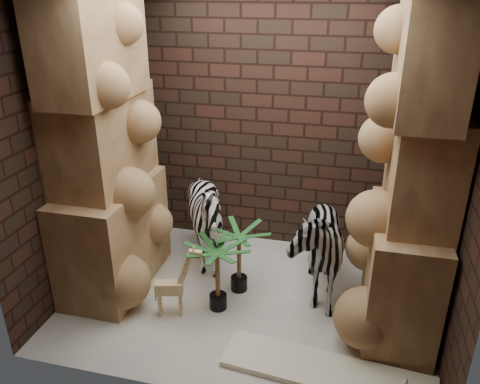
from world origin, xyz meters
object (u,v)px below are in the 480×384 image
(palm_back, at_px, (218,277))
(surfboard, at_px, (327,372))
(zebra_right, at_px, (313,235))
(giraffe_toy, at_px, (169,280))
(palm_front, at_px, (239,259))
(zebra_left, at_px, (207,225))

(palm_back, xyz_separation_m, surfboard, (1.10, -0.62, -0.33))
(zebra_right, xyz_separation_m, giraffe_toy, (-1.26, -0.71, -0.27))
(palm_front, height_order, palm_back, palm_front)
(zebra_right, bearing_deg, zebra_left, 161.73)
(giraffe_toy, distance_m, surfboard, 1.62)
(palm_back, height_order, surfboard, palm_back)
(giraffe_toy, xyz_separation_m, surfboard, (1.52, -0.42, -0.35))
(palm_front, bearing_deg, zebra_right, 13.13)
(zebra_right, distance_m, zebra_left, 1.16)
(palm_back, bearing_deg, surfboard, -29.41)
(zebra_left, xyz_separation_m, palm_front, (0.43, -0.32, -0.17))
(zebra_left, bearing_deg, palm_front, -18.01)
(palm_front, relative_size, palm_back, 1.01)
(zebra_right, xyz_separation_m, surfboard, (0.26, -1.13, -0.63))
(zebra_left, bearing_deg, giraffe_toy, -78.89)
(zebra_right, relative_size, surfboard, 0.76)
(palm_front, height_order, surfboard, palm_front)
(surfboard, bearing_deg, zebra_right, 108.75)
(zebra_right, height_order, palm_back, zebra_right)
(palm_front, distance_m, palm_back, 0.37)
(zebra_left, relative_size, giraffe_toy, 1.55)
(zebra_right, height_order, zebra_left, zebra_right)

